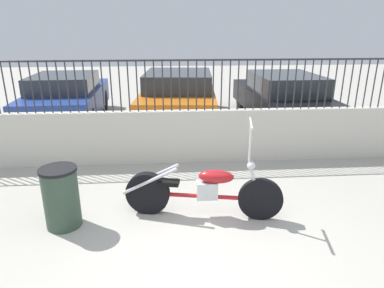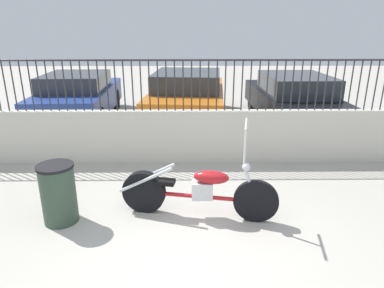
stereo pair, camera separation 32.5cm
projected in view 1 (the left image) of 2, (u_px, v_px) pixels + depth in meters
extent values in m
plane|color=#ADA89E|center=(193.00, 267.00, 3.74)|extent=(40.00, 40.00, 0.00)
cube|color=beige|center=(180.00, 137.00, 6.50)|extent=(9.95, 0.18, 1.01)
cylinder|color=#2D2D33|center=(5.00, 88.00, 5.97)|extent=(0.02, 0.02, 0.93)
cylinder|color=#2D2D33|center=(14.00, 88.00, 5.98)|extent=(0.02, 0.02, 0.93)
cylinder|color=#2D2D33|center=(23.00, 87.00, 5.99)|extent=(0.02, 0.02, 0.93)
cylinder|color=#2D2D33|center=(32.00, 87.00, 6.00)|extent=(0.02, 0.02, 0.93)
cylinder|color=#2D2D33|center=(41.00, 87.00, 6.01)|extent=(0.02, 0.02, 0.93)
cylinder|color=#2D2D33|center=(50.00, 87.00, 6.02)|extent=(0.02, 0.02, 0.93)
cylinder|color=#2D2D33|center=(59.00, 87.00, 6.03)|extent=(0.02, 0.02, 0.93)
cylinder|color=#2D2D33|center=(67.00, 87.00, 6.04)|extent=(0.02, 0.02, 0.93)
cylinder|color=#2D2D33|center=(76.00, 87.00, 6.06)|extent=(0.02, 0.02, 0.93)
cylinder|color=#2D2D33|center=(85.00, 87.00, 6.07)|extent=(0.02, 0.02, 0.93)
cylinder|color=#2D2D33|center=(94.00, 87.00, 6.08)|extent=(0.02, 0.02, 0.93)
cylinder|color=#2D2D33|center=(102.00, 86.00, 6.09)|extent=(0.02, 0.02, 0.93)
cylinder|color=#2D2D33|center=(111.00, 86.00, 6.10)|extent=(0.02, 0.02, 0.93)
cylinder|color=#2D2D33|center=(120.00, 86.00, 6.11)|extent=(0.02, 0.02, 0.93)
cylinder|color=#2D2D33|center=(128.00, 86.00, 6.12)|extent=(0.02, 0.02, 0.93)
cylinder|color=#2D2D33|center=(137.00, 86.00, 6.13)|extent=(0.02, 0.02, 0.93)
cylinder|color=#2D2D33|center=(146.00, 86.00, 6.14)|extent=(0.02, 0.02, 0.93)
cylinder|color=#2D2D33|center=(154.00, 86.00, 6.15)|extent=(0.02, 0.02, 0.93)
cylinder|color=#2D2D33|center=(163.00, 86.00, 6.16)|extent=(0.02, 0.02, 0.93)
cylinder|color=#2D2D33|center=(171.00, 86.00, 6.17)|extent=(0.02, 0.02, 0.93)
cylinder|color=#2D2D33|center=(180.00, 86.00, 6.18)|extent=(0.02, 0.02, 0.93)
cylinder|color=#2D2D33|center=(188.00, 85.00, 6.19)|extent=(0.02, 0.02, 0.93)
cylinder|color=#2D2D33|center=(196.00, 85.00, 6.21)|extent=(0.02, 0.02, 0.93)
cylinder|color=#2D2D33|center=(205.00, 85.00, 6.22)|extent=(0.02, 0.02, 0.93)
cylinder|color=#2D2D33|center=(213.00, 85.00, 6.23)|extent=(0.02, 0.02, 0.93)
cylinder|color=#2D2D33|center=(222.00, 85.00, 6.24)|extent=(0.02, 0.02, 0.93)
cylinder|color=#2D2D33|center=(230.00, 85.00, 6.25)|extent=(0.02, 0.02, 0.93)
cylinder|color=#2D2D33|center=(238.00, 85.00, 6.26)|extent=(0.02, 0.02, 0.93)
cylinder|color=#2D2D33|center=(246.00, 85.00, 6.27)|extent=(0.02, 0.02, 0.93)
cylinder|color=#2D2D33|center=(254.00, 85.00, 6.28)|extent=(0.02, 0.02, 0.93)
cylinder|color=#2D2D33|center=(263.00, 85.00, 6.29)|extent=(0.02, 0.02, 0.93)
cylinder|color=#2D2D33|center=(271.00, 84.00, 6.30)|extent=(0.02, 0.02, 0.93)
cylinder|color=#2D2D33|center=(279.00, 84.00, 6.31)|extent=(0.02, 0.02, 0.93)
cylinder|color=#2D2D33|center=(287.00, 84.00, 6.32)|extent=(0.02, 0.02, 0.93)
cylinder|color=#2D2D33|center=(295.00, 84.00, 6.33)|extent=(0.02, 0.02, 0.93)
cylinder|color=#2D2D33|center=(303.00, 84.00, 6.35)|extent=(0.02, 0.02, 0.93)
cylinder|color=#2D2D33|center=(311.00, 84.00, 6.36)|extent=(0.02, 0.02, 0.93)
cylinder|color=#2D2D33|center=(319.00, 84.00, 6.37)|extent=(0.02, 0.02, 0.93)
cylinder|color=#2D2D33|center=(327.00, 84.00, 6.38)|extent=(0.02, 0.02, 0.93)
cylinder|color=#2D2D33|center=(335.00, 84.00, 6.39)|extent=(0.02, 0.02, 0.93)
cylinder|color=#2D2D33|center=(343.00, 84.00, 6.40)|extent=(0.02, 0.02, 0.93)
cylinder|color=#2D2D33|center=(351.00, 83.00, 6.41)|extent=(0.02, 0.02, 0.93)
cylinder|color=#2D2D33|center=(359.00, 83.00, 6.42)|extent=(0.02, 0.02, 0.93)
cylinder|color=#2D2D33|center=(366.00, 83.00, 6.43)|extent=(0.02, 0.02, 0.93)
cylinder|color=#2D2D33|center=(374.00, 83.00, 6.44)|extent=(0.02, 0.02, 0.93)
cylinder|color=#2D2D33|center=(382.00, 83.00, 6.45)|extent=(0.02, 0.02, 0.93)
cylinder|color=#2D2D33|center=(179.00, 60.00, 6.04)|extent=(9.95, 0.04, 0.04)
cylinder|color=black|center=(260.00, 199.00, 4.58)|extent=(0.60, 0.18, 0.60)
cylinder|color=black|center=(148.00, 193.00, 4.74)|extent=(0.62, 0.23, 0.61)
cylinder|color=#AD191E|center=(203.00, 196.00, 4.66)|extent=(1.40, 0.32, 0.06)
cube|color=silver|center=(207.00, 190.00, 4.62)|extent=(0.28, 0.18, 0.24)
ellipsoid|color=#AD191E|center=(216.00, 177.00, 4.54)|extent=(0.50, 0.28, 0.18)
cube|color=black|center=(169.00, 183.00, 4.65)|extent=(0.30, 0.21, 0.06)
cylinder|color=silver|center=(255.00, 182.00, 4.51)|extent=(0.23, 0.08, 0.51)
sphere|color=silver|center=(251.00, 166.00, 4.44)|extent=(0.11, 0.11, 0.11)
cylinder|color=silver|center=(250.00, 144.00, 4.34)|extent=(0.03, 0.03, 0.55)
cylinder|color=silver|center=(251.00, 123.00, 4.25)|extent=(0.13, 0.52, 0.03)
cylinder|color=silver|center=(150.00, 181.00, 4.60)|extent=(0.76, 0.19, 0.44)
cylinder|color=silver|center=(152.00, 177.00, 4.73)|extent=(0.76, 0.19, 0.44)
cylinder|color=#334738|center=(61.00, 199.00, 4.40)|extent=(0.45, 0.45, 0.78)
cylinder|color=black|center=(57.00, 170.00, 4.27)|extent=(0.47, 0.47, 0.04)
cylinder|color=black|center=(51.00, 102.00, 10.40)|extent=(0.14, 0.64, 0.64)
cylinder|color=black|center=(105.00, 100.00, 10.57)|extent=(0.14, 0.64, 0.64)
cylinder|color=black|center=(22.00, 123.00, 8.08)|extent=(0.14, 0.64, 0.64)
cylinder|color=black|center=(92.00, 121.00, 8.25)|extent=(0.14, 0.64, 0.64)
cube|color=navy|center=(68.00, 101.00, 9.25)|extent=(1.86, 4.06, 0.65)
cube|color=#2D3338|center=(64.00, 83.00, 8.88)|extent=(1.61, 1.98, 0.42)
cylinder|color=black|center=(153.00, 100.00, 10.62)|extent=(0.16, 0.65, 0.64)
cylinder|color=black|center=(209.00, 100.00, 10.60)|extent=(0.16, 0.65, 0.64)
cylinder|color=black|center=(140.00, 122.00, 8.15)|extent=(0.16, 0.65, 0.64)
cylinder|color=black|center=(213.00, 123.00, 8.14)|extent=(0.16, 0.65, 0.64)
cube|color=orange|center=(179.00, 101.00, 9.29)|extent=(2.21, 4.35, 0.68)
cube|color=#2D3338|center=(178.00, 81.00, 8.91)|extent=(1.84, 2.16, 0.45)
cylinder|color=black|center=(240.00, 100.00, 10.66)|extent=(0.12, 0.64, 0.64)
cylinder|color=black|center=(291.00, 99.00, 10.80)|extent=(0.12, 0.64, 0.64)
cylinder|color=black|center=(266.00, 123.00, 8.07)|extent=(0.12, 0.64, 0.64)
cylinder|color=black|center=(332.00, 122.00, 8.20)|extent=(0.12, 0.64, 0.64)
cube|color=black|center=(281.00, 102.00, 9.36)|extent=(1.81, 4.48, 0.59)
cube|color=#2D3338|center=(286.00, 83.00, 8.98)|extent=(1.60, 2.16, 0.48)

